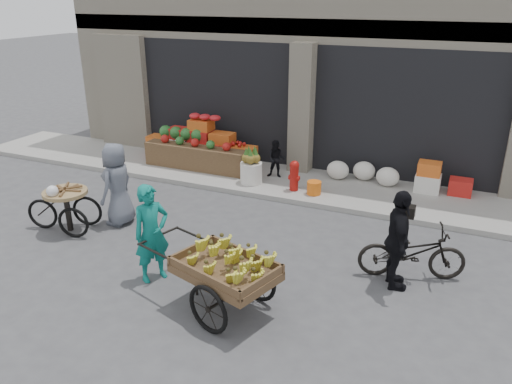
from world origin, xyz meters
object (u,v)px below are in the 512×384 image
at_px(fire_hydrant, 294,174).
at_px(tricycle_cart, 66,204).
at_px(pineapple_bin, 251,173).
at_px(orange_bucket, 314,188).
at_px(banana_cart, 222,265).
at_px(vendor_grey, 117,184).
at_px(seated_person, 276,159).
at_px(bicycle, 412,252).
at_px(cyclist, 398,240).
at_px(vendor_woman, 152,233).

bearing_deg(fire_hydrant, tricycle_cart, -134.27).
relative_size(pineapple_bin, orange_bucket, 1.62).
bearing_deg(banana_cart, orange_bucket, 107.95).
height_order(fire_hydrant, vendor_grey, vendor_grey).
bearing_deg(seated_person, bicycle, -51.77).
xyz_separation_m(banana_cart, vendor_grey, (-3.28, 1.83, 0.10)).
bearing_deg(banana_cart, cyclist, 54.14).
distance_m(seated_person, vendor_woman, 4.99).
xyz_separation_m(fire_hydrant, tricycle_cart, (-3.43, -3.52, 0.06)).
distance_m(orange_bucket, bicycle, 3.55).
distance_m(pineapple_bin, cyclist, 4.94).
relative_size(pineapple_bin, vendor_grey, 0.31).
xyz_separation_m(pineapple_bin, fire_hydrant, (1.10, -0.05, 0.13)).
distance_m(fire_hydrant, orange_bucket, 0.55).
bearing_deg(tricycle_cart, pineapple_bin, 42.61).
relative_size(banana_cart, vendor_grey, 1.56).
bearing_deg(banana_cart, seated_person, 120.54).
relative_size(orange_bucket, cyclist, 0.20).
height_order(pineapple_bin, cyclist, cyclist).
distance_m(bicycle, cyclist, 0.58).
bearing_deg(pineapple_bin, bicycle, -33.31).
xyz_separation_m(fire_hydrant, vendor_grey, (-2.72, -2.84, 0.34)).
xyz_separation_m(seated_person, cyclist, (3.45, -3.66, 0.23)).
relative_size(pineapple_bin, tricycle_cart, 0.36).
bearing_deg(vendor_woman, fire_hydrant, 18.76).
bearing_deg(pineapple_bin, cyclist, -38.48).
height_order(orange_bucket, tricycle_cart, tricycle_cart).
bearing_deg(banana_cart, pineapple_bin, 126.60).
xyz_separation_m(vendor_woman, vendor_grey, (-1.85, 1.50, 0.02)).
relative_size(fire_hydrant, tricycle_cart, 0.49).
bearing_deg(cyclist, banana_cart, 109.55).
distance_m(seated_person, cyclist, 5.04).
height_order(fire_hydrant, cyclist, cyclist).
bearing_deg(fire_hydrant, seated_person, 137.12).
distance_m(banana_cart, vendor_grey, 3.76).
relative_size(orange_bucket, vendor_woman, 0.20).
height_order(tricycle_cart, cyclist, cyclist).
xyz_separation_m(seated_person, bicycle, (3.65, -3.26, -0.13)).
xyz_separation_m(pineapple_bin, tricycle_cart, (-2.33, -3.57, 0.20)).
height_order(banana_cart, cyclist, cyclist).
bearing_deg(fire_hydrant, vendor_grey, -133.77).
bearing_deg(cyclist, vendor_grey, 70.71).
bearing_deg(orange_bucket, fire_hydrant, 174.29).
bearing_deg(cyclist, tricycle_cart, 77.22).
distance_m(vendor_woman, cyclist, 3.86).
distance_m(orange_bucket, tricycle_cart, 5.25).
bearing_deg(vendor_grey, pineapple_bin, 148.84).
bearing_deg(fire_hydrant, bicycle, -41.50).
bearing_deg(cyclist, orange_bucket, 19.83).
relative_size(bicycle, cyclist, 1.05).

